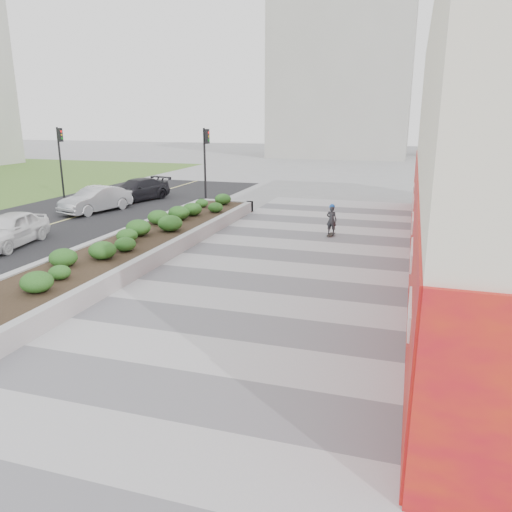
# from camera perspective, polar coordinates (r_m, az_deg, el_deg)

# --- Properties ---
(ground) EXTENTS (160.00, 160.00, 0.00)m
(ground) POSITION_cam_1_polar(r_m,az_deg,el_deg) (10.57, -5.87, -11.61)
(ground) COLOR gray
(ground) RESTS_ON ground
(walkway) EXTENTS (8.00, 36.00, 0.01)m
(walkway) POSITION_cam_1_polar(r_m,az_deg,el_deg) (13.13, -0.75, -5.88)
(walkway) COLOR #A8A8AD
(walkway) RESTS_ON ground
(planter) EXTENTS (3.00, 18.00, 0.90)m
(planter) POSITION_cam_1_polar(r_m,az_deg,el_deg) (18.68, -13.14, 1.62)
(planter) COLOR #9E9EA0
(planter) RESTS_ON ground
(traffic_signal_near) EXTENTS (0.33, 0.28, 4.20)m
(traffic_signal_near) POSITION_cam_1_polar(r_m,az_deg,el_deg) (28.40, -5.76, 11.45)
(traffic_signal_near) COLOR black
(traffic_signal_near) RESTS_ON ground
(traffic_signal_far) EXTENTS (0.33, 0.28, 4.20)m
(traffic_signal_far) POSITION_cam_1_polar(r_m,az_deg,el_deg) (32.68, -21.45, 11.02)
(traffic_signal_far) COLOR black
(traffic_signal_far) RESTS_ON ground
(distant_bldg_north_l) EXTENTS (16.00, 12.00, 20.00)m
(distant_bldg_north_l) POSITION_cam_1_polar(r_m,az_deg,el_deg) (64.42, 9.91, 20.10)
(distant_bldg_north_l) COLOR #ADAAA3
(distant_bldg_north_l) RESTS_ON ground
(manhole_cover) EXTENTS (0.44, 0.44, 0.01)m
(manhole_cover) POSITION_cam_1_polar(r_m,az_deg,el_deg) (12.99, 1.36, -6.13)
(manhole_cover) COLOR #595654
(manhole_cover) RESTS_ON ground
(skateboarder) EXTENTS (0.48, 0.74, 1.35)m
(skateboarder) POSITION_cam_1_polar(r_m,az_deg,el_deg) (20.94, 8.63, 4.12)
(skateboarder) COLOR beige
(skateboarder) RESTS_ON ground
(car_white) EXTENTS (2.15, 4.01, 1.30)m
(car_white) POSITION_cam_1_polar(r_m,az_deg,el_deg) (21.28, -26.40, 2.72)
(car_white) COLOR white
(car_white) RESTS_ON ground
(car_silver) EXTENTS (2.28, 4.18, 1.31)m
(car_silver) POSITION_cam_1_polar(r_m,az_deg,el_deg) (27.28, -17.83, 6.15)
(car_silver) COLOR #B5B7BE
(car_silver) RESTS_ON ground
(car_dark) EXTENTS (2.96, 4.72, 1.28)m
(car_dark) POSITION_cam_1_polar(r_m,az_deg,el_deg) (30.38, -13.47, 7.35)
(car_dark) COLOR black
(car_dark) RESTS_ON ground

